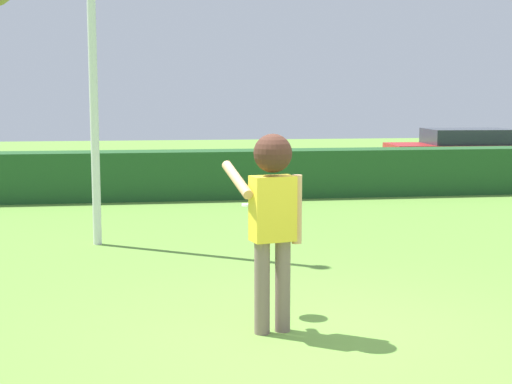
{
  "coord_description": "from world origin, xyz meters",
  "views": [
    {
      "loc": [
        -1.43,
        -6.2,
        2.12
      ],
      "look_at": [
        -0.33,
        1.25,
        1.15
      ],
      "focal_mm": 52.53,
      "sensor_mm": 36.0,
      "label": 1
    }
  ],
  "objects_px": {
    "person": "(272,207)",
    "parked_car_red": "(468,150)",
    "lamppost": "(91,10)",
    "frisbee": "(255,205)"
  },
  "relations": [
    {
      "from": "person",
      "to": "parked_car_red",
      "type": "bearing_deg",
      "value": 59.14
    },
    {
      "from": "person",
      "to": "parked_car_red",
      "type": "height_order",
      "value": "person"
    },
    {
      "from": "person",
      "to": "frisbee",
      "type": "relative_size",
      "value": 6.69
    },
    {
      "from": "person",
      "to": "parked_car_red",
      "type": "relative_size",
      "value": 0.42
    },
    {
      "from": "lamppost",
      "to": "person",
      "type": "bearing_deg",
      "value": -67.41
    },
    {
      "from": "frisbee",
      "to": "parked_car_red",
      "type": "bearing_deg",
      "value": 57.49
    },
    {
      "from": "lamppost",
      "to": "parked_car_red",
      "type": "bearing_deg",
      "value": 41.19
    },
    {
      "from": "parked_car_red",
      "to": "lamppost",
      "type": "bearing_deg",
      "value": -138.81
    },
    {
      "from": "lamppost",
      "to": "parked_car_red",
      "type": "height_order",
      "value": "lamppost"
    },
    {
      "from": "person",
      "to": "parked_car_red",
      "type": "xyz_separation_m",
      "value": [
        7.41,
        12.4,
        -0.46
      ]
    }
  ]
}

